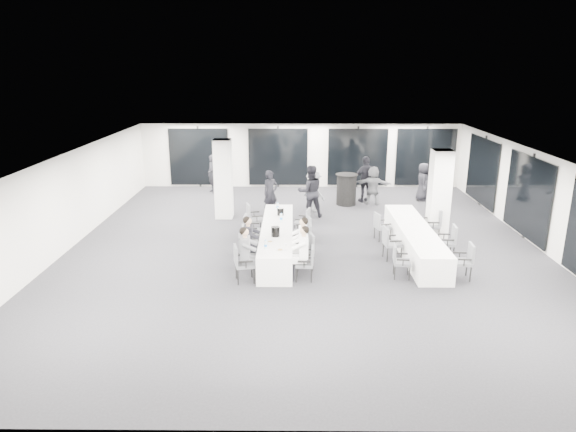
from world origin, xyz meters
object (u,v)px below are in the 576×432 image
chair_main_right_near (307,261)px  chair_main_right_fourth (305,229)px  chair_main_right_second (307,249)px  chair_side_left_mid (390,241)px  standing_guest_c (314,189)px  ice_bucket_near (276,232)px  banquet_table_side (415,240)px  chair_side_right_near (465,259)px  cocktail_table (346,189)px  ice_bucket_far (280,212)px  chair_main_left_near (241,261)px  standing_guest_g (212,171)px  banquet_table_main (277,239)px  chair_side_left_near (399,259)px  chair_main_right_mid (306,238)px  chair_side_right_far (434,223)px  chair_main_right_far (304,220)px  chair_main_left_mid (248,239)px  chair_side_left_far (381,225)px  standing_guest_b (310,188)px  standing_guest_e (423,179)px  standing_guest_d (366,176)px  chair_main_left_fourth (250,228)px  standing_guest_a (270,190)px  chair_main_left_far (253,217)px  standing_guest_h (434,188)px  standing_guest_f (373,183)px  chair_main_left_second (245,249)px

chair_main_right_near → chair_main_right_fourth: size_ratio=1.00×
chair_main_right_second → chair_side_left_mid: chair_main_right_second is taller
standing_guest_c → ice_bucket_near: 5.25m
banquet_table_side → chair_side_right_near: 2.11m
cocktail_table → ice_bucket_far: (-2.48, -4.05, 0.26)m
chair_main_left_near → standing_guest_g: 9.63m
banquet_table_main → cocktail_table: cocktail_table is taller
standing_guest_g → chair_side_left_near: bearing=-0.9°
banquet_table_main → chair_main_right_mid: 0.89m
chair_side_left_mid → chair_side_right_far: chair_side_right_far is taller
ice_bucket_near → chair_main_right_far: bearing=70.1°
ice_bucket_near → banquet_table_main: bearing=88.8°
banquet_table_main → chair_main_right_second: chair_main_right_second is taller
chair_side_right_far → ice_bucket_far: size_ratio=4.20×
cocktail_table → chair_main_left_mid: cocktail_table is taller
ice_bucket_near → standing_guest_c: bearing=76.3°
chair_main_left_near → chair_side_left_far: 5.15m
chair_main_right_near → banquet_table_side: bearing=-54.6°
cocktail_table → chair_main_right_far: (-1.72, -3.76, -0.11)m
standing_guest_b → standing_guest_e: bearing=-163.8°
standing_guest_d → ice_bucket_far: (-3.28, -4.47, -0.17)m
chair_main_right_near → chair_side_right_near: chair_side_right_near is taller
chair_main_right_fourth → banquet_table_main: bearing=114.3°
chair_main_right_mid → standing_guest_g: (-3.79, 7.50, 0.39)m
chair_side_left_near → banquet_table_side: bearing=162.6°
ice_bucket_near → chair_main_left_mid: bearing=150.1°
chair_main_right_near → standing_guest_b: size_ratio=0.42×
chair_main_left_near → chair_main_left_fourth: 2.70m
standing_guest_a → chair_side_right_near: bearing=-84.9°
chair_main_left_far → chair_main_right_mid: size_ratio=1.06×
chair_side_right_far → ice_bucket_far: (-4.78, 0.15, 0.30)m
cocktail_table → chair_side_left_mid: (0.63, -5.85, -0.08)m
chair_main_left_fourth → standing_guest_h: 7.07m
standing_guest_h → ice_bucket_near: size_ratio=7.76×
chair_main_left_near → chair_side_left_far: chair_main_left_near is taller
chair_main_right_near → chair_side_right_far: chair_side_right_far is taller
standing_guest_f → standing_guest_g: size_ratio=0.93×
chair_main_left_second → standing_guest_e: size_ratio=0.53×
chair_side_right_far → ice_bucket_near: size_ratio=3.69×
chair_main_right_fourth → standing_guest_e: (4.85, 5.40, 0.35)m
chair_main_right_fourth → standing_guest_c: 3.77m
chair_side_right_far → standing_guest_g: bearing=52.0°
standing_guest_h → chair_main_right_mid: bearing=83.9°
chair_side_left_near → standing_guest_b: standing_guest_b is taller
chair_main_left_mid → chair_main_left_far: size_ratio=0.92×
banquet_table_side → chair_main_right_second: (-3.18, -1.28, 0.17)m
chair_main_right_mid → chair_main_right_fourth: (-0.00, 0.85, -0.02)m
banquet_table_main → standing_guest_f: bearing=56.2°
chair_main_left_far → standing_guest_c: 3.33m
chair_main_left_second → chair_main_left_mid: size_ratio=1.01×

